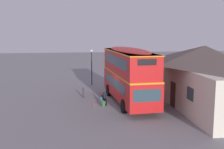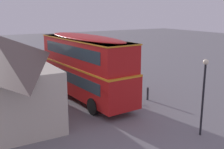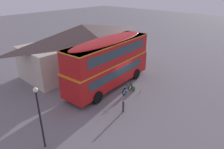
# 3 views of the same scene
# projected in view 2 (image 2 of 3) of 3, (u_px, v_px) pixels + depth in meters

# --- Properties ---
(ground_plane) EXTENTS (120.00, 120.00, 0.00)m
(ground_plane) POSITION_uv_depth(u_px,v_px,m) (91.00, 95.00, 21.59)
(ground_plane) COLOR slate
(double_decker_bus) EXTENTS (10.03, 3.19, 4.79)m
(double_decker_bus) POSITION_uv_depth(u_px,v_px,m) (85.00, 64.00, 20.02)
(double_decker_bus) COLOR black
(double_decker_bus) RESTS_ON ground
(touring_bicycle) EXTENTS (1.74, 0.61, 1.02)m
(touring_bicycle) POSITION_uv_depth(u_px,v_px,m) (111.00, 90.00, 21.70)
(touring_bicycle) COLOR black
(touring_bicycle) RESTS_ON ground
(backpack_on_ground) EXTENTS (0.41, 0.39, 0.50)m
(backpack_on_ground) POSITION_uv_depth(u_px,v_px,m) (108.00, 89.00, 22.42)
(backpack_on_ground) COLOR #386642
(backpack_on_ground) RESTS_ON ground
(water_bottle_red_squeeze) EXTENTS (0.07, 0.07, 0.25)m
(water_bottle_red_squeeze) POSITION_uv_depth(u_px,v_px,m) (115.00, 89.00, 22.86)
(water_bottle_red_squeeze) COLOR #D84C33
(water_bottle_red_squeeze) RESTS_ON ground
(street_lamp) EXTENTS (0.28, 0.28, 4.10)m
(street_lamp) POSITION_uv_depth(u_px,v_px,m) (204.00, 88.00, 14.08)
(street_lamp) COLOR black
(street_lamp) RESTS_ON ground
(kerb_bollard) EXTENTS (0.16, 0.16, 0.97)m
(kerb_bollard) POSITION_uv_depth(u_px,v_px,m) (148.00, 93.00, 20.29)
(kerb_bollard) COLOR #333338
(kerb_bollard) RESTS_ON ground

